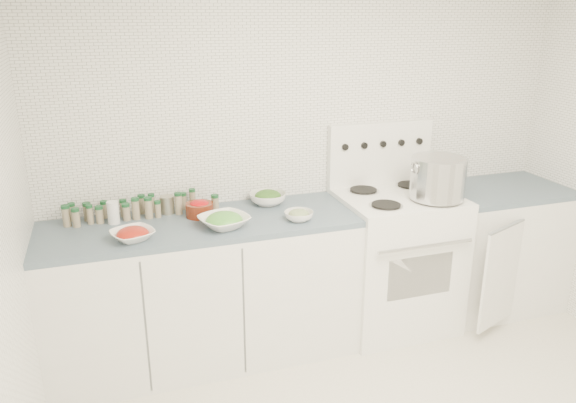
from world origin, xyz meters
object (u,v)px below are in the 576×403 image
at_px(stock_pot, 438,176).
at_px(stove, 394,256).
at_px(bowl_snowpea, 224,221).
at_px(bowl_tomato, 133,234).

bearing_deg(stock_pot, stove, 138.82).
xyz_separation_m(stove, bowl_snowpea, (-1.19, -0.12, 0.44)).
bearing_deg(bowl_snowpea, stove, 5.86).
distance_m(stock_pot, bowl_snowpea, 1.38).
bearing_deg(stove, stock_pot, -41.18).
relative_size(stock_pot, bowl_snowpea, 1.04).
bearing_deg(bowl_tomato, stock_pot, -0.29).
bearing_deg(stock_pot, bowl_snowpea, 178.40).
xyz_separation_m(stock_pot, bowl_tomato, (-1.88, 0.01, -0.16)).
height_order(bowl_tomato, bowl_snowpea, bowl_snowpea).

